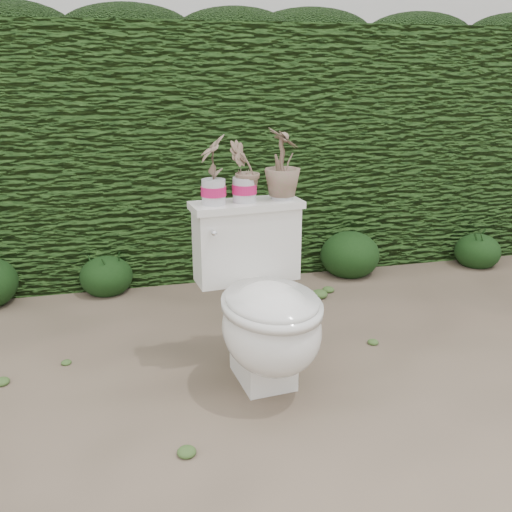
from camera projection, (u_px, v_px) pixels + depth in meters
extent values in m
plane|color=#85715B|center=(289.00, 356.00, 2.79)|extent=(60.00, 60.00, 0.00)
cube|color=#30561C|center=(225.00, 148.00, 4.01)|extent=(8.00, 1.00, 1.60)
cube|color=silver|center=(206.00, 16.00, 7.82)|extent=(8.00, 3.50, 4.00)
cube|color=silver|center=(263.00, 359.00, 2.56)|extent=(0.25, 0.32, 0.20)
ellipsoid|color=silver|center=(271.00, 328.00, 2.41)|extent=(0.46, 0.55, 0.39)
cube|color=silver|center=(247.00, 244.00, 2.60)|extent=(0.48, 0.22, 0.34)
cube|color=silver|center=(246.00, 205.00, 2.55)|extent=(0.52, 0.24, 0.03)
cylinder|color=silver|center=(213.00, 232.00, 2.43)|extent=(0.02, 0.06, 0.02)
sphere|color=silver|center=(214.00, 233.00, 2.40)|extent=(0.03, 0.03, 0.03)
imported|color=#28812B|center=(213.00, 172.00, 2.45)|extent=(0.11, 0.16, 0.29)
imported|color=#28812B|center=(244.00, 173.00, 2.50)|extent=(0.16, 0.14, 0.25)
imported|color=#28812B|center=(283.00, 166.00, 2.55)|extent=(0.19, 0.19, 0.30)
ellipsoid|color=#1B3914|center=(106.00, 272.00, 3.55)|extent=(0.33, 0.33, 0.26)
ellipsoid|color=#1B3914|center=(236.00, 260.00, 3.74)|extent=(0.36, 0.36, 0.29)
ellipsoid|color=#1B3914|center=(350.00, 251.00, 3.86)|extent=(0.40, 0.40, 0.32)
ellipsoid|color=#1B3914|center=(478.00, 248.00, 4.04)|extent=(0.32, 0.32, 0.25)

